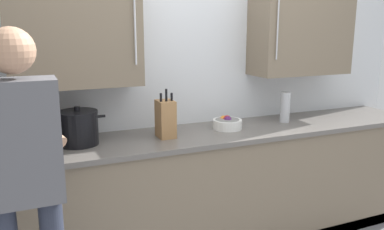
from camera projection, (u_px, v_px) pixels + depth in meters
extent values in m
cube|color=silver|center=(190.00, 73.00, 3.08)|extent=(3.97, 0.10, 2.61)
cube|color=#756651|center=(74.00, 31.00, 2.48)|extent=(0.82, 0.32, 0.71)
cylinder|color=#B7BABF|center=(135.00, 31.00, 2.46)|extent=(0.01, 0.01, 0.43)
cube|color=#756651|center=(301.00, 30.00, 3.16)|extent=(0.82, 0.32, 0.71)
cylinder|color=#B7BABF|center=(278.00, 30.00, 2.87)|extent=(0.01, 0.01, 0.43)
cube|color=#756651|center=(208.00, 192.00, 2.96)|extent=(3.60, 0.57, 0.88)
cube|color=#605B56|center=(208.00, 134.00, 2.87)|extent=(3.64, 0.61, 0.03)
cube|color=black|center=(22.00, 132.00, 2.20)|extent=(0.15, 0.01, 0.31)
cylinder|color=black|center=(78.00, 129.00, 2.54)|extent=(0.25, 0.25, 0.21)
cylinder|color=black|center=(77.00, 112.00, 2.51)|extent=(0.26, 0.26, 0.02)
cylinder|color=black|center=(77.00, 109.00, 2.51)|extent=(0.04, 0.04, 0.03)
cylinder|color=black|center=(52.00, 120.00, 2.46)|extent=(0.05, 0.02, 0.02)
cylinder|color=black|center=(101.00, 116.00, 2.58)|extent=(0.05, 0.02, 0.02)
cube|color=#A37547|center=(166.00, 119.00, 2.70)|extent=(0.11, 0.15, 0.26)
cylinder|color=black|center=(161.00, 97.00, 2.63)|extent=(0.02, 0.02, 0.06)
cylinder|color=black|center=(166.00, 95.00, 2.65)|extent=(0.02, 0.02, 0.08)
cylinder|color=black|center=(172.00, 97.00, 2.66)|extent=(0.02, 0.02, 0.05)
cylinder|color=#B7BABF|center=(285.00, 109.00, 3.14)|extent=(0.08, 0.08, 0.21)
cylinder|color=#B7BABF|center=(286.00, 94.00, 3.11)|extent=(0.08, 0.08, 0.03)
cylinder|color=white|center=(227.00, 124.00, 2.94)|extent=(0.22, 0.22, 0.07)
cylinder|color=slate|center=(227.00, 122.00, 2.94)|extent=(0.18, 0.18, 0.04)
sphere|color=orange|center=(223.00, 119.00, 2.98)|extent=(0.05, 0.05, 0.05)
sphere|color=#511E5B|center=(228.00, 120.00, 2.94)|extent=(0.06, 0.06, 0.06)
sphere|color=red|center=(227.00, 119.00, 2.96)|extent=(0.06, 0.06, 0.06)
cube|color=#56565B|center=(20.00, 142.00, 1.73)|extent=(0.34, 0.20, 0.56)
sphere|color=tan|center=(11.00, 51.00, 1.64)|extent=(0.20, 0.20, 0.20)
cylinder|color=tan|center=(23.00, 112.00, 1.89)|extent=(0.38, 0.46, 0.31)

